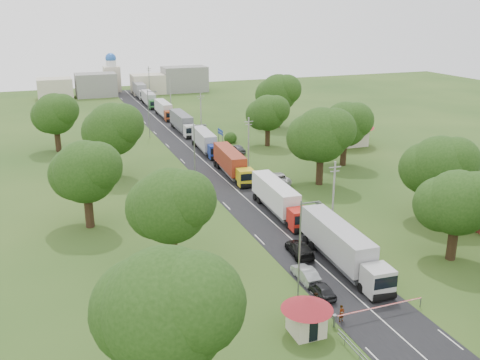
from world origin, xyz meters
name	(u,v)px	position (x,y,z in m)	size (l,w,h in m)	color
ground	(267,218)	(0.00, 0.00, 0.00)	(260.00, 260.00, 0.00)	#244517
road	(219,175)	(0.00, 20.00, 0.00)	(8.00, 200.00, 0.04)	black
boom_barrier	(366,311)	(-1.36, -25.00, 0.89)	(9.22, 0.35, 1.18)	slate
guard_booth	(307,311)	(-7.20, -25.00, 2.16)	(4.40, 4.40, 3.45)	beige
info_sign	(220,135)	(5.20, 35.00, 3.00)	(0.12, 3.10, 4.10)	slate
pole_1	(333,196)	(5.50, -7.00, 4.68)	(1.60, 0.24, 9.00)	gray
pole_2	(249,143)	(5.50, 21.00, 4.68)	(1.60, 0.24, 9.00)	gray
pole_3	(201,113)	(5.50, 49.00, 4.68)	(1.60, 0.24, 9.00)	gray
pole_4	(170,94)	(5.50, 77.00, 4.68)	(1.60, 0.24, 9.00)	gray
pole_5	(149,81)	(5.50, 105.00, 4.68)	(1.60, 0.24, 9.00)	gray
lamp_0	(301,246)	(-5.35, -20.00, 5.55)	(2.03, 0.22, 10.00)	slate
lamp_1	(196,153)	(-5.35, 15.00, 5.55)	(2.03, 0.22, 10.00)	slate
lamp_2	(149,112)	(-5.35, 50.00, 5.55)	(2.03, 0.22, 10.00)	slate
tree_2	(457,202)	(13.99, -17.86, 6.60)	(8.00, 8.00, 10.10)	#382616
tree_3	(439,166)	(19.99, -7.84, 7.22)	(8.80, 8.80, 11.07)	#382616
tree_4	(321,135)	(12.99, 10.17, 7.85)	(9.60, 9.60, 12.05)	#382616
tree_5	(345,124)	(21.99, 18.16, 7.22)	(8.80, 8.80, 11.07)	#382616
tree_6	(268,113)	(14.99, 35.14, 6.60)	(8.00, 8.00, 10.10)	#382616
tree_7	(278,93)	(23.99, 50.17, 7.85)	(9.60, 9.60, 12.05)	#382616
tree_9	(166,309)	(-20.01, -29.83, 7.85)	(9.60, 9.60, 12.05)	#382616
tree_10	(170,205)	(-15.01, -9.84, 7.22)	(8.80, 8.80, 11.07)	#382616
tree_11	(85,171)	(-22.01, 5.16, 7.22)	(8.80, 8.80, 11.07)	#382616
tree_12	(113,129)	(-16.01, 25.17, 7.85)	(9.60, 9.60, 12.05)	#382616
tree_13	(55,114)	(-24.01, 45.16, 7.22)	(8.80, 8.80, 11.07)	#382616
house_cream	(348,127)	(30.00, 30.00, 3.64)	(10.08, 10.08, 5.80)	beige
distant_town	(131,83)	(0.68, 110.00, 3.49)	(52.00, 8.00, 8.00)	gray
church	(112,75)	(-4.00, 118.00, 5.39)	(5.00, 5.00, 12.30)	beige
truck_0	(342,246)	(1.96, -15.17, 2.28)	(3.29, 15.54, 4.29)	#B9B9B9
truck_1	(278,198)	(1.95, 1.05, 2.13)	(3.00, 14.54, 4.02)	red
truck_2	(232,163)	(1.81, 19.10, 2.13)	(3.25, 14.56, 4.02)	gold
truck_3	(205,141)	(2.23, 35.17, 2.03)	(3.02, 13.86, 3.83)	navy
truck_4	(182,122)	(2.34, 52.78, 2.14)	(2.57, 14.53, 4.03)	silver
truck_5	(164,109)	(2.28, 70.58, 1.98)	(2.36, 13.46, 3.73)	maroon
truck_6	(149,99)	(1.89, 87.50, 1.99)	(2.58, 13.53, 3.75)	#276A2D
truck_7	(140,90)	(2.22, 104.03, 2.26)	(2.93, 15.42, 4.27)	#B0B0B0
car_lane_front	(322,290)	(-3.00, -20.00, 0.66)	(1.57, 3.90, 1.33)	black
car_lane_mid	(306,274)	(-3.00, -16.69, 0.70)	(1.47, 4.23, 1.39)	#93979B
car_lane_rear	(300,249)	(-1.00, -11.33, 0.75)	(2.11, 5.18, 1.50)	black
car_verge_near	(278,178)	(7.36, 12.93, 0.79)	(2.62, 5.68, 1.58)	silver
car_verge_far	(237,149)	(7.47, 31.93, 0.82)	(1.93, 4.79, 1.63)	#4D5053
pedestrian_near	(342,314)	(-3.50, -24.50, 0.79)	(0.58, 0.38, 1.58)	gray
pedestrian_booth	(316,302)	(-4.80, -22.21, 0.90)	(0.88, 0.68, 1.81)	gray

